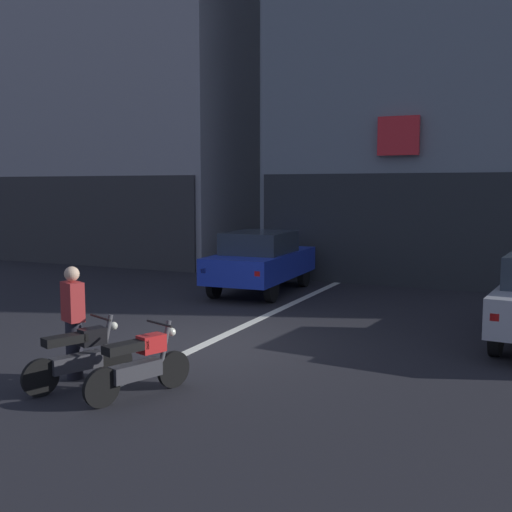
{
  "coord_description": "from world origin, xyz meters",
  "views": [
    {
      "loc": [
        5.41,
        -9.62,
        2.82
      ],
      "look_at": [
        0.08,
        2.0,
        1.4
      ],
      "focal_mm": 43.8,
      "sensor_mm": 36.0,
      "label": 1
    }
  ],
  "objects": [
    {
      "name": "motorcycle_red_row_left_mid",
      "position": [
        0.59,
        -2.85,
        0.46
      ],
      "size": [
        0.71,
        1.59,
        0.98
      ],
      "color": "black",
      "rests_on": "ground"
    },
    {
      "name": "ground_plane",
      "position": [
        0.0,
        0.0,
        0.0
      ],
      "size": [
        120.0,
        120.0,
        0.0
      ],
      "primitive_type": "plane",
      "color": "#232328"
    },
    {
      "name": "building_corner_left",
      "position": [
        -9.8,
        12.79,
        9.59
      ],
      "size": [
        10.18,
        9.39,
        19.21
      ],
      "color": "#9E9EA3",
      "rests_on": "ground"
    },
    {
      "name": "lane_centre_line",
      "position": [
        0.0,
        6.0,
        0.0
      ],
      "size": [
        0.2,
        18.0,
        0.01
      ],
      "primitive_type": "cube",
      "color": "silver",
      "rests_on": "ground"
    },
    {
      "name": "person_by_motorcycles",
      "position": [
        -0.77,
        -2.57,
        0.86
      ],
      "size": [
        0.42,
        0.35,
        1.67
      ],
      "color": "#23232D",
      "rests_on": "ground"
    },
    {
      "name": "motorcycle_black_row_leftmost",
      "position": [
        -0.41,
        -2.86,
        0.46
      ],
      "size": [
        0.75,
        1.57,
        0.98
      ],
      "color": "black",
      "rests_on": "ground"
    },
    {
      "name": "car_blue_crossing_near",
      "position": [
        -1.36,
        5.47,
        0.89
      ],
      "size": [
        1.94,
        4.17,
        1.64
      ],
      "color": "black",
      "rests_on": "ground"
    }
  ]
}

